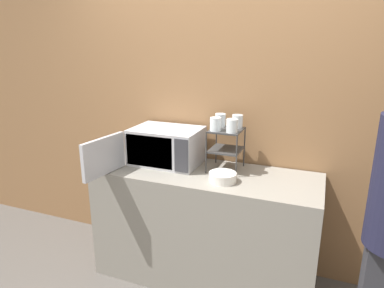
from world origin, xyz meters
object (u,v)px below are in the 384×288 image
dish_rack (226,141)px  glass_back_right (237,121)px  bowl (223,177)px  glass_front_left (216,124)px  glass_front_right (232,126)px  glass_back_left (220,120)px  microwave (164,146)px

dish_rack → glass_back_right: glass_back_right is taller
glass_back_right → bowl: bearing=-92.3°
glass_front_left → glass_front_right: same height
dish_rack → glass_back_left: bearing=133.1°
glass_front_right → glass_back_left: bearing=130.9°
dish_rack → bowl: 0.31m
glass_back_right → bowl: size_ratio=0.51×
dish_rack → glass_front_right: bearing=-51.4°
glass_back_right → bowl: 0.45m
glass_front_left → bowl: size_ratio=0.51×
glass_back_right → glass_back_left: (-0.13, -0.00, 0.00)m
glass_front_left → glass_front_right: 0.12m
glass_front_left → bowl: glass_front_left is taller
dish_rack → glass_back_left: 0.17m
microwave → glass_back_left: size_ratio=8.21×
glass_front_left → glass_front_right: (0.12, -0.01, 0.00)m
microwave → dish_rack: 0.50m
glass_front_right → bowl: (-0.01, -0.16, -0.33)m
glass_back_left → microwave: bearing=-164.4°
dish_rack → glass_back_left: size_ratio=3.23×
glass_back_right → glass_front_right: same height
glass_back_left → glass_front_left: bearing=-87.1°
glass_back_left → bowl: size_ratio=0.51×
dish_rack → glass_front_right: (0.06, -0.08, 0.14)m
glass_front_right → glass_back_left: (-0.13, 0.15, 0.00)m
dish_rack → glass_back_left: (-0.07, 0.07, 0.14)m
glass_front_left → microwave: bearing=176.7°
glass_front_right → glass_back_left: size_ratio=1.00×
glass_back_right → glass_back_left: same height
glass_back_right → glass_front_right: (0.00, -0.15, 0.00)m
glass_back_left → glass_back_right: bearing=1.7°
glass_front_left → glass_back_left: 0.14m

